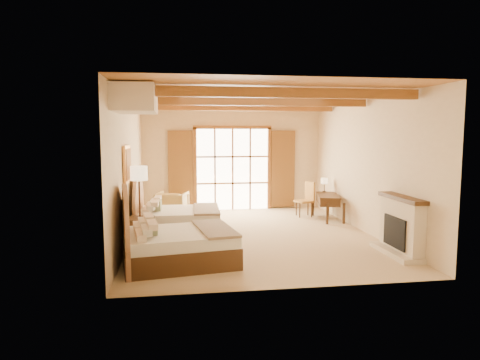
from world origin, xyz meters
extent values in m
plane|color=#CCB48B|center=(0.00, 0.00, 0.00)|extent=(7.00, 7.00, 0.00)
plane|color=beige|center=(0.00, 3.50, 1.60)|extent=(5.50, 0.00, 5.50)
plane|color=beige|center=(-2.75, 0.00, 1.60)|extent=(0.00, 7.00, 7.00)
plane|color=beige|center=(2.75, 0.00, 1.60)|extent=(0.00, 7.00, 7.00)
plane|color=#BC713C|center=(0.00, 0.00, 3.20)|extent=(7.00, 7.00, 0.00)
cube|color=white|center=(0.00, 3.46, 1.25)|extent=(2.20, 0.02, 2.50)
cube|color=brown|center=(-1.60, 3.43, 1.25)|extent=(0.75, 0.06, 2.40)
cube|color=brown|center=(1.60, 3.43, 1.25)|extent=(0.75, 0.06, 2.40)
cube|color=beige|center=(2.62, -2.00, 0.55)|extent=(0.25, 1.30, 1.10)
cube|color=black|center=(2.55, -2.00, 0.45)|extent=(0.18, 0.80, 0.60)
cube|color=beige|center=(2.53, -2.00, 0.05)|extent=(0.45, 1.40, 0.10)
cube|color=#432910|center=(2.61, -2.00, 1.12)|extent=(0.30, 1.40, 0.08)
cube|color=#E8A14E|center=(-2.71, -0.75, 1.75)|extent=(0.05, 0.95, 0.75)
cube|color=orange|center=(-2.68, -0.75, 1.75)|extent=(0.02, 0.82, 0.62)
cube|color=beige|center=(-2.40, -2.00, 2.95)|extent=(0.70, 1.40, 0.45)
cube|color=#432910|center=(-1.69, -1.97, 0.19)|extent=(2.18, 1.78, 0.39)
cube|color=white|center=(-1.69, -1.97, 0.49)|extent=(2.14, 1.74, 0.21)
cube|color=#7E6B4D|center=(-1.02, -1.97, 0.61)|extent=(0.82, 1.60, 0.05)
cube|color=gray|center=(-2.15, -1.97, 0.71)|extent=(0.18, 0.42, 0.23)
cube|color=#432910|center=(-1.70, 0.34, 0.19)|extent=(2.00, 1.55, 0.38)
cube|color=white|center=(-1.70, 0.34, 0.48)|extent=(1.96, 1.52, 0.21)
cube|color=#7E6B4D|center=(-1.04, 0.34, 0.60)|extent=(0.64, 1.52, 0.05)
cube|color=gray|center=(-2.15, 0.34, 0.70)|extent=(0.13, 0.40, 0.23)
cube|color=#432910|center=(-2.50, -0.66, 0.31)|extent=(0.62, 0.62, 0.62)
cylinder|color=#3B261B|center=(-2.50, -0.53, 0.01)|extent=(0.24, 0.24, 0.03)
cylinder|color=#3B261B|center=(-2.50, -0.53, 0.74)|extent=(0.04, 0.04, 1.44)
cylinder|color=#FFE4AD|center=(-2.50, -0.53, 1.54)|extent=(0.36, 0.36, 0.30)
imported|color=tan|center=(-1.86, 2.30, 0.37)|extent=(0.98, 1.00, 0.75)
cube|color=tan|center=(-0.89, 2.00, 0.18)|extent=(0.52, 0.52, 0.36)
cube|color=#432910|center=(2.39, 1.50, 0.67)|extent=(0.84, 1.38, 0.05)
cube|color=#432910|center=(2.39, 1.50, 0.55)|extent=(0.82, 1.34, 0.20)
cube|color=#AE8237|center=(1.87, 2.02, 0.43)|extent=(0.55, 0.55, 0.06)
cube|color=#AE8237|center=(2.07, 2.02, 0.72)|extent=(0.18, 0.43, 0.53)
cylinder|color=#3B261B|center=(2.48, 2.05, 0.70)|extent=(0.12, 0.12, 0.02)
cylinder|color=#3B261B|center=(2.48, 2.05, 0.84)|extent=(0.02, 0.02, 0.28)
cylinder|color=#FFE4AD|center=(2.48, 2.05, 1.01)|extent=(0.20, 0.20, 0.16)
camera|label=1|loc=(-1.71, -9.65, 2.37)|focal=32.00mm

